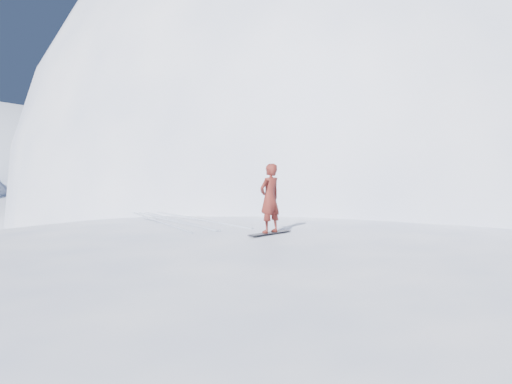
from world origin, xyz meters
TOP-DOWN VIEW (x-y plane):
  - ground at (0.00, 0.00)m, footprint 400.00×400.00m
  - near_ridge at (1.00, 3.00)m, footprint 36.00×28.00m
  - summit_peak at (22.00, 26.00)m, footprint 60.00×56.00m
  - peak_shoulder at (10.00, 20.00)m, footprint 28.00×24.00m
  - wind_bumps at (-0.56, 2.12)m, footprint 16.00×14.40m
  - snowboard at (0.53, 1.13)m, footprint 1.47×0.80m
  - snowboarder at (0.53, 1.13)m, footprint 0.82×0.69m
  - board_tracks at (-1.14, 5.11)m, footprint 2.62×5.97m

SIDE VIEW (x-z plane):
  - ground at x=0.00m, z-range 0.00..0.00m
  - near_ridge at x=1.00m, z-range -2.40..2.40m
  - summit_peak at x=22.00m, z-range -28.00..28.00m
  - peak_shoulder at x=10.00m, z-range -9.00..9.00m
  - wind_bumps at x=-0.56m, z-range -0.50..0.50m
  - snowboard at x=0.53m, z-range 2.40..2.42m
  - board_tracks at x=-1.14m, z-range 2.40..2.44m
  - snowboarder at x=0.53m, z-range 2.42..4.35m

